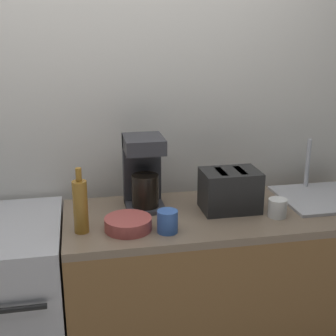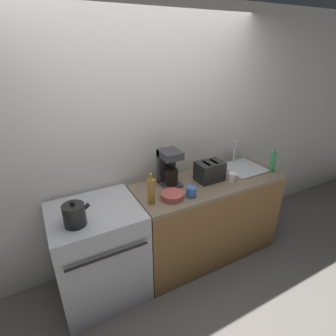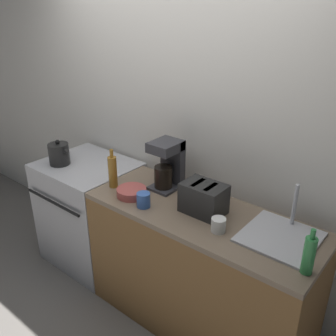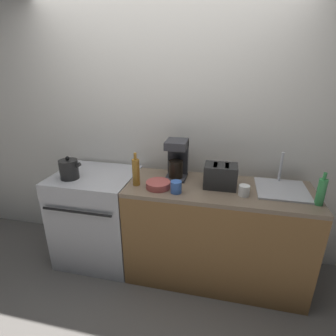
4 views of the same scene
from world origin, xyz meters
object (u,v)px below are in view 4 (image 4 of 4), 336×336
Objects in this scene: bottle_green at (321,192)px; bowl at (158,185)px; toaster at (220,176)px; bottle_amber at (136,172)px; kettle at (69,169)px; cup_white at (244,191)px; coffee_maker at (177,158)px; stove at (98,216)px; cup_blue at (176,187)px.

bottle_green reaches higher than bowl.
bottle_amber reaches higher than toaster.
cup_white is at bearing -0.17° from kettle.
bottle_amber is (-0.31, -0.25, -0.06)m from coffee_maker.
coffee_maker is at bearing 67.86° from bowl.
stove is 1.02m from coffee_maker.
cup_blue is at bearing -150.71° from toaster.
bottle_amber is at bearing 178.62° from bottle_green.
bottle_green is at bearing -0.95° from kettle.
kettle is 1.01m from cup_blue.
stove is 2.01m from bottle_green.
coffee_maker reaches higher than kettle.
cup_white reaches higher than stove.
toaster is at bearing 29.29° from cup_blue.
bowl is at bearing -12.40° from stove.
cup_blue reaches higher than bowl.
kettle is at bearing -141.41° from stove.
cup_white is (0.19, -0.13, -0.06)m from toaster.
cup_white is at bearing -23.23° from coffee_maker.
bottle_amber reaches higher than stove.
bottle_amber is 0.91m from cup_white.
kettle is at bearing 179.83° from cup_white.
bottle_green reaches higher than cup_blue.
toaster is at bearing 168.01° from bottle_green.
cup_blue is (0.37, -0.07, -0.07)m from bottle_amber.
stove is at bearing 166.32° from cup_blue.
kettle is at bearing -179.98° from bottle_amber.
toaster reaches higher than cup_white.
coffee_maker is (0.95, 0.25, 0.09)m from kettle.
kettle is 2.45× the size of cup_white.
kettle reaches higher than stove.
stove is 10.70× the size of cup_white.
cup_white is (0.54, 0.07, -0.01)m from cup_blue.
bottle_amber reaches higher than bowl.
bottle_amber reaches higher than bottle_green.
bottle_amber is at bearing -15.55° from stove.
coffee_maker is 1.17m from bottle_green.
bottle_green reaches higher than toaster.
coffee_maker is at bearing 99.96° from cup_blue.
cup_white is 0.70m from bowl.
cup_blue is at bearing -4.10° from kettle.
bowl is at bearing -179.05° from cup_white.
cup_blue is (-1.08, -0.04, -0.06)m from bottle_green.
coffee_maker is at bearing 8.51° from stove.
kettle is 0.83× the size of bottle_green.
kettle is (-0.17, -0.13, 0.55)m from stove.
toaster is at bearing -17.88° from coffee_maker.
stove is 0.76m from bottle_amber.
kettle is at bearing 179.05° from bottle_green.
toaster is at bearing 146.95° from cup_white.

